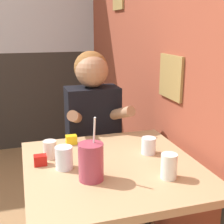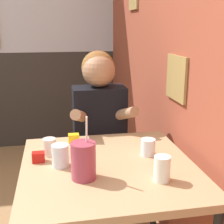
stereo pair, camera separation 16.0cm
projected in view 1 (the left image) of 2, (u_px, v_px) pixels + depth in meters
brick_wall_right at (136, 31)px, 2.41m from camera, size 0.08×4.54×2.70m
main_table at (112, 179)px, 1.51m from camera, size 0.82×0.85×0.75m
person_seated at (93, 139)px, 2.08m from camera, size 0.42×0.41×1.24m
cocktail_pitcher at (91, 162)px, 1.33m from camera, size 0.11×0.11×0.28m
glass_near_pitcher at (149, 146)px, 1.61m from camera, size 0.07×0.07×0.09m
glass_center at (169, 166)px, 1.35m from camera, size 0.07×0.07×0.11m
glass_far_side at (50, 149)px, 1.56m from camera, size 0.07×0.07×0.09m
glass_by_brick at (64, 158)px, 1.44m from camera, size 0.08×0.08×0.11m
condiment_ketchup at (40, 160)px, 1.48m from camera, size 0.06×0.04×0.05m
condiment_mustard at (71, 140)px, 1.75m from camera, size 0.06×0.04×0.05m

